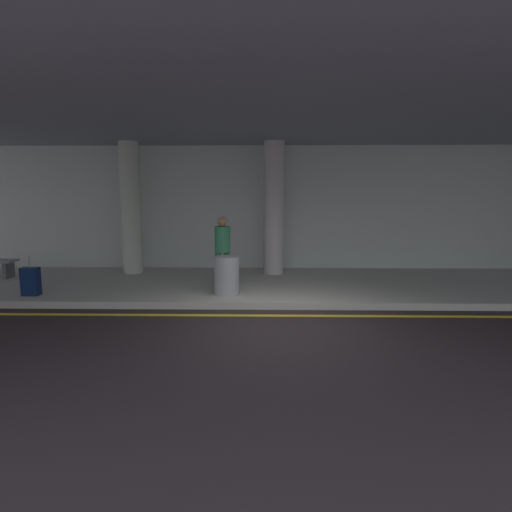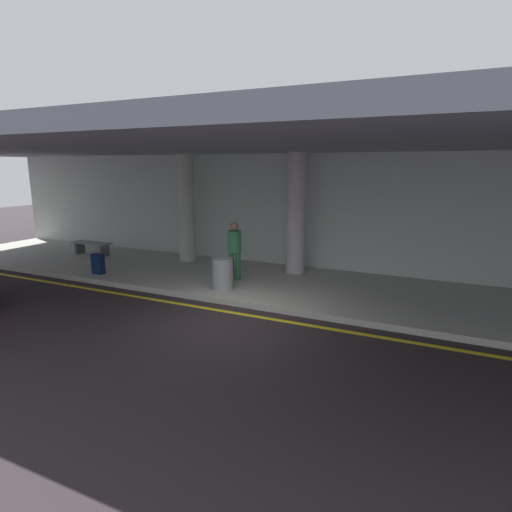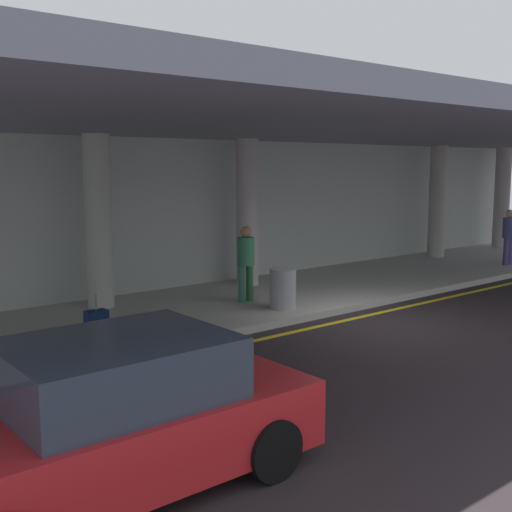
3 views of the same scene
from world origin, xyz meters
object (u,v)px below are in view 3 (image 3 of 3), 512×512
at_px(traveler_with_luggage, 246,259).
at_px(trash_bin_steel, 283,289).
at_px(car_red, 112,419).
at_px(support_column_center, 437,202).
at_px(support_column_left_mid, 247,213).
at_px(suitcase_upright_primary, 97,328).
at_px(support_column_right_mid, 502,198).
at_px(support_column_far_left, 99,222).
at_px(person_waiting_for_ride, 509,233).

distance_m(traveler_with_luggage, trash_bin_steel, 1.17).
bearing_deg(trash_bin_steel, car_red, -144.39).
relative_size(support_column_center, trash_bin_steel, 4.29).
bearing_deg(trash_bin_steel, support_column_left_mid, 66.89).
relative_size(car_red, traveler_with_luggage, 2.44).
height_order(support_column_center, traveler_with_luggage, support_column_center).
height_order(car_red, suitcase_upright_primary, car_red).
height_order(car_red, trash_bin_steel, car_red).
xyz_separation_m(support_column_right_mid, trash_bin_steel, (-13.10, -2.59, -1.40)).
height_order(support_column_far_left, traveler_with_luggage, support_column_far_left).
distance_m(support_column_center, traveler_with_luggage, 9.46).
distance_m(support_column_left_mid, trash_bin_steel, 3.14).
bearing_deg(support_column_left_mid, person_waiting_for_ride, -16.52).
distance_m(support_column_left_mid, car_red, 10.12).
distance_m(support_column_far_left, support_column_left_mid, 4.00).
distance_m(traveler_with_luggage, suitcase_upright_primary, 4.33).
xyz_separation_m(suitcase_upright_primary, trash_bin_steel, (4.30, 0.18, 0.11)).
xyz_separation_m(support_column_center, traveler_with_luggage, (-9.29, -1.56, -0.86)).
xyz_separation_m(car_red, trash_bin_steel, (6.12, 4.39, -0.14)).
bearing_deg(support_column_center, traveler_with_luggage, -170.45).
relative_size(support_column_left_mid, person_waiting_for_ride, 2.17).
distance_m(support_column_left_mid, support_column_right_mid, 12.00).
relative_size(support_column_left_mid, support_column_center, 1.00).
height_order(support_column_far_left, support_column_right_mid, same).
bearing_deg(person_waiting_for_ride, car_red, 33.32).
bearing_deg(person_waiting_for_ride, support_column_left_mid, 0.43).
height_order(support_column_left_mid, person_waiting_for_ride, support_column_left_mid).
xyz_separation_m(traveler_with_luggage, person_waiting_for_ride, (9.50, -0.87, 0.00)).
bearing_deg(trash_bin_steel, support_column_center, 15.85).
bearing_deg(support_column_far_left, support_column_right_mid, 0.00).
height_order(support_column_center, trash_bin_steel, support_column_center).
relative_size(support_column_far_left, trash_bin_steel, 4.29).
height_order(support_column_left_mid, car_red, support_column_left_mid).
xyz_separation_m(person_waiting_for_ride, trash_bin_steel, (-9.31, -0.15, -0.54)).
bearing_deg(support_column_far_left, suitcase_upright_primary, -116.91).
relative_size(support_column_far_left, car_red, 0.89).
bearing_deg(support_column_right_mid, trash_bin_steel, -168.84).
xyz_separation_m(support_column_far_left, trash_bin_steel, (2.90, -2.59, -1.40)).
bearing_deg(support_column_far_left, person_waiting_for_ride, -11.28).
bearing_deg(support_column_far_left, car_red, -114.84).
xyz_separation_m(support_column_right_mid, person_waiting_for_ride, (-3.79, -2.44, -0.86)).
bearing_deg(support_column_right_mid, person_waiting_for_ride, -147.27).
height_order(support_column_left_mid, suitcase_upright_primary, support_column_left_mid).
height_order(support_column_right_mid, person_waiting_for_ride, support_column_right_mid).
xyz_separation_m(support_column_center, support_column_right_mid, (4.00, 0.00, 0.00)).
height_order(support_column_right_mid, suitcase_upright_primary, support_column_right_mid).
xyz_separation_m(car_red, suitcase_upright_primary, (1.82, 4.21, -0.25)).
xyz_separation_m(support_column_left_mid, trash_bin_steel, (-1.10, -2.59, -1.40)).
height_order(car_red, person_waiting_for_ride, person_waiting_for_ride).
height_order(support_column_right_mid, traveler_with_luggage, support_column_right_mid).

